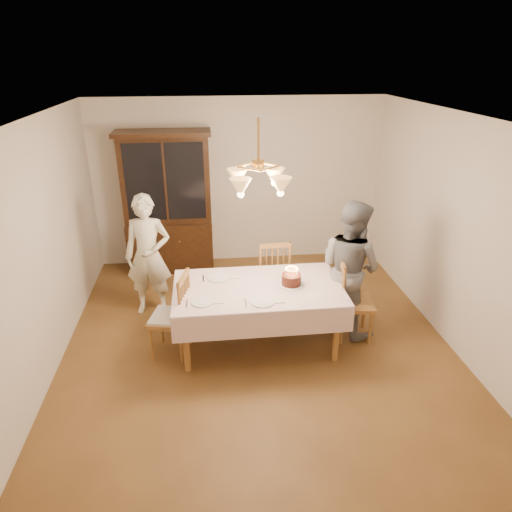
{
  "coord_description": "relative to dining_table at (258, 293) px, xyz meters",
  "views": [
    {
      "loc": [
        -0.55,
        -4.52,
        3.17
      ],
      "look_at": [
        0.0,
        0.2,
        1.05
      ],
      "focal_mm": 32.0,
      "sensor_mm": 36.0,
      "label": 1
    }
  ],
  "objects": [
    {
      "name": "ground",
      "position": [
        0.0,
        0.0,
        -0.68
      ],
      "size": [
        5.0,
        5.0,
        0.0
      ],
      "primitive_type": "plane",
      "color": "brown",
      "rests_on": "ground"
    },
    {
      "name": "room_shell",
      "position": [
        0.0,
        0.0,
        0.9
      ],
      "size": [
        5.0,
        5.0,
        5.0
      ],
      "color": "white",
      "rests_on": "ground"
    },
    {
      "name": "dining_table",
      "position": [
        0.0,
        0.0,
        0.0
      ],
      "size": [
        1.9,
        1.1,
        0.76
      ],
      "color": "brown",
      "rests_on": "ground"
    },
    {
      "name": "china_hutch",
      "position": [
        -1.11,
        2.25,
        0.36
      ],
      "size": [
        1.38,
        0.54,
        2.16
      ],
      "color": "black",
      "rests_on": "ground"
    },
    {
      "name": "chair_far_side",
      "position": [
        0.29,
        0.85,
        -0.24
      ],
      "size": [
        0.45,
        0.44,
        1.0
      ],
      "color": "brown",
      "rests_on": "ground"
    },
    {
      "name": "chair_left_end",
      "position": [
        -1.0,
        -0.06,
        -0.23
      ],
      "size": [
        0.51,
        0.53,
        1.0
      ],
      "color": "brown",
      "rests_on": "ground"
    },
    {
      "name": "chair_right_end",
      "position": [
        1.15,
        0.03,
        -0.24
      ],
      "size": [
        0.47,
        0.49,
        1.0
      ],
      "color": "brown",
      "rests_on": "ground"
    },
    {
      "name": "elderly_woman",
      "position": [
        -1.3,
        0.92,
        0.12
      ],
      "size": [
        0.63,
        0.45,
        1.61
      ],
      "primitive_type": "imported",
      "rotation": [
        0.0,
        0.0,
        -0.11
      ],
      "color": "#EFE7C9",
      "rests_on": "ground"
    },
    {
      "name": "adult_in_grey",
      "position": [
        1.13,
        0.22,
        0.15
      ],
      "size": [
        0.97,
        1.02,
        1.66
      ],
      "primitive_type": "imported",
      "rotation": [
        0.0,
        0.0,
        2.14
      ],
      "color": "slate",
      "rests_on": "ground"
    },
    {
      "name": "birthday_cake",
      "position": [
        0.38,
        -0.0,
        0.14
      ],
      "size": [
        0.3,
        0.3,
        0.22
      ],
      "color": "white",
      "rests_on": "dining_table"
    },
    {
      "name": "place_setting_near_left",
      "position": [
        -0.61,
        -0.29,
        0.08
      ],
      "size": [
        0.38,
        0.24,
        0.02
      ],
      "color": "white",
      "rests_on": "dining_table"
    },
    {
      "name": "place_setting_near_right",
      "position": [
        0.02,
        -0.35,
        0.08
      ],
      "size": [
        0.41,
        0.27,
        0.02
      ],
      "color": "white",
      "rests_on": "dining_table"
    },
    {
      "name": "place_setting_far_left",
      "position": [
        -0.42,
        0.27,
        0.08
      ],
      "size": [
        0.41,
        0.27,
        0.02
      ],
      "color": "white",
      "rests_on": "dining_table"
    },
    {
      "name": "chandelier",
      "position": [
        -0.0,
        -0.0,
        1.29
      ],
      "size": [
        0.62,
        0.62,
        0.73
      ],
      "color": "#BF8C3F",
      "rests_on": "ground"
    }
  ]
}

